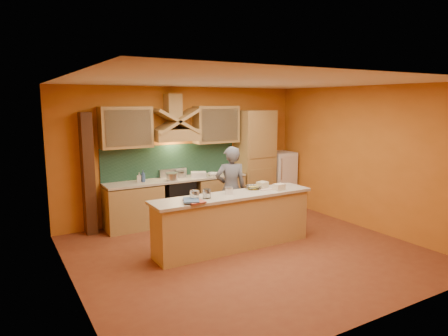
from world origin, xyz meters
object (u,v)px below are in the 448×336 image
person (231,189)px  mixing_bowl (253,187)px  kitchen_scale (229,191)px  fridge (280,179)px  stove (178,200)px

person → mixing_bowl: 0.68m
kitchen_scale → mixing_bowl: bearing=34.4°
mixing_bowl → kitchen_scale: bearing=-169.6°
fridge → mixing_bowl: bearing=-138.9°
stove → person: bearing=-59.2°
stove → fridge: size_ratio=0.69×
person → mixing_bowl: size_ratio=6.21×
fridge → mixing_bowl: 2.66m
fridge → mixing_bowl: fridge is taller
stove → person: person is taller
kitchen_scale → person: bearing=80.6°
mixing_bowl → person: bearing=96.3°
person → mixing_bowl: bearing=113.7°
person → stove: bearing=-41.8°
fridge → mixing_bowl: size_ratio=4.87×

